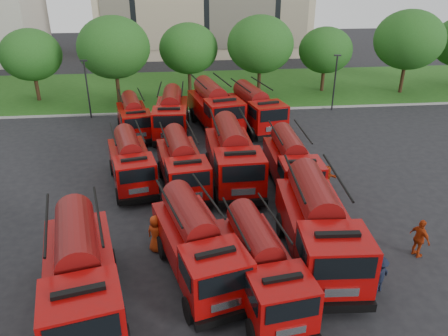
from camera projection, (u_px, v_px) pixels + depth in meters
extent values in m
plane|color=black|center=(223.00, 212.00, 24.23)|extent=(140.00, 140.00, 0.00)
cube|color=#1A4B14|center=(199.00, 88.00, 47.57)|extent=(70.00, 16.00, 0.12)
cube|color=gray|center=(203.00, 111.00, 40.29)|extent=(70.00, 0.30, 0.14)
cylinder|color=#382314|center=(37.00, 89.00, 42.87)|extent=(0.36, 0.36, 2.38)
ellipsoid|color=#1B4714|center=(31.00, 55.00, 41.43)|extent=(5.71, 5.71, 4.86)
cylinder|color=#382314|center=(118.00, 89.00, 42.19)|extent=(0.36, 0.36, 2.80)
ellipsoid|color=#1B4714|center=(114.00, 47.00, 40.50)|extent=(6.72, 6.72, 5.71)
cylinder|color=#382314|center=(190.00, 83.00, 45.18)|extent=(0.36, 0.36, 2.45)
ellipsoid|color=#1B4714|center=(189.00, 48.00, 43.69)|extent=(5.88, 5.88, 5.00)
cylinder|color=#382314|center=(259.00, 83.00, 44.43)|extent=(0.36, 0.36, 2.73)
ellipsoid|color=#1B4714|center=(260.00, 44.00, 42.78)|extent=(6.55, 6.55, 5.57)
cylinder|color=#382314|center=(322.00, 81.00, 46.09)|extent=(0.36, 0.36, 2.27)
ellipsoid|color=#1B4714|center=(326.00, 50.00, 44.71)|extent=(5.46, 5.46, 4.64)
cylinder|color=#382314|center=(402.00, 80.00, 45.37)|extent=(0.36, 0.36, 2.87)
ellipsoid|color=#1B4714|center=(409.00, 40.00, 43.64)|extent=(6.89, 6.89, 5.85)
cylinder|color=black|center=(88.00, 90.00, 37.67)|extent=(0.14, 0.14, 5.00)
cube|color=black|center=(84.00, 61.00, 36.58)|extent=(0.60, 0.25, 0.12)
cylinder|color=black|center=(335.00, 84.00, 39.75)|extent=(0.14, 0.14, 5.00)
cube|color=black|center=(338.00, 55.00, 38.66)|extent=(0.60, 0.25, 0.12)
cube|color=black|center=(84.00, 295.00, 17.15)|extent=(4.06, 7.82, 0.32)
cube|color=#8C0404|center=(83.00, 318.00, 14.45)|extent=(3.07, 2.87, 2.08)
cube|color=black|center=(83.00, 333.00, 13.23)|extent=(2.19, 0.55, 0.91)
cube|color=#8C0404|center=(80.00, 260.00, 17.79)|extent=(3.64, 5.36, 1.39)
cylinder|color=#5D0B0B|center=(76.00, 237.00, 17.30)|extent=(2.56, 4.72, 1.60)
cylinder|color=black|center=(52.00, 274.00, 18.48)|extent=(0.63, 1.23, 1.17)
cylinder|color=black|center=(111.00, 262.00, 19.20)|extent=(0.63, 1.23, 1.17)
cube|color=black|center=(198.00, 262.00, 19.12)|extent=(3.97, 7.24, 0.30)
cube|color=black|center=(226.00, 318.00, 16.19)|extent=(2.44, 0.87, 0.34)
cube|color=#8C0404|center=(216.00, 275.00, 16.65)|extent=(2.89, 2.72, 1.92)
cube|color=black|center=(226.00, 284.00, 15.53)|extent=(2.01, 0.58, 0.84)
cube|color=#8C0404|center=(190.00, 234.00, 19.69)|extent=(3.50, 5.00, 1.28)
cylinder|color=#5D0B0B|center=(189.00, 214.00, 19.25)|extent=(2.49, 4.38, 1.48)
cylinder|color=black|center=(190.00, 310.00, 16.63)|extent=(0.61, 1.14, 1.08)
cylinder|color=black|center=(244.00, 295.00, 17.36)|extent=(0.61, 1.14, 1.08)
cylinder|color=black|center=(163.00, 247.00, 20.29)|extent=(0.61, 1.14, 1.08)
cylinder|color=black|center=(209.00, 237.00, 21.02)|extent=(0.61, 1.14, 1.08)
cube|color=black|center=(260.00, 283.00, 17.97)|extent=(3.01, 6.66, 0.28)
cube|color=#8C0404|center=(281.00, 300.00, 15.60)|extent=(2.51, 2.32, 1.79)
cube|color=black|center=(293.00, 311.00, 14.52)|extent=(1.91, 0.32, 0.78)
cube|color=#8C0404|center=(253.00, 254.00, 18.54)|extent=(2.83, 4.50, 1.19)
cylinder|color=#5D0B0B|center=(254.00, 235.00, 18.12)|extent=(1.91, 4.01, 1.38)
cylinder|color=black|center=(254.00, 332.00, 15.69)|extent=(0.46, 1.04, 1.01)
cylinder|color=black|center=(308.00, 322.00, 16.16)|extent=(0.46, 1.04, 1.01)
cylinder|color=black|center=(226.00, 264.00, 19.22)|extent=(0.46, 1.04, 1.01)
cylinder|color=black|center=(271.00, 257.00, 19.69)|extent=(0.46, 1.04, 1.01)
cube|color=black|center=(316.00, 246.00, 20.12)|extent=(3.00, 7.84, 0.33)
cube|color=black|center=(340.00, 307.00, 16.62)|extent=(2.76, 0.44, 0.39)
cube|color=#8C0404|center=(334.00, 259.00, 17.21)|extent=(2.84, 2.58, 2.15)
cube|color=black|center=(345.00, 269.00, 15.88)|extent=(2.31, 0.20, 0.94)
cube|color=#8C0404|center=(312.00, 215.00, 20.84)|extent=(3.00, 5.22, 1.43)
cylinder|color=#5D0B0B|center=(314.00, 194.00, 20.34)|extent=(1.93, 4.71, 1.65)
cylinder|color=black|center=(301.00, 290.00, 17.54)|extent=(0.46, 1.23, 1.21)
cylinder|color=black|center=(363.00, 289.00, 17.64)|extent=(0.46, 1.23, 1.21)
cylinder|color=black|center=(282.00, 225.00, 21.91)|extent=(0.46, 1.23, 1.21)
cylinder|color=black|center=(331.00, 224.00, 22.01)|extent=(0.46, 1.23, 1.21)
cube|color=black|center=(132.00, 175.00, 27.09)|extent=(3.38, 6.69, 0.27)
cube|color=black|center=(140.00, 200.00, 24.32)|extent=(2.28, 0.70, 0.32)
cube|color=#8C0404|center=(136.00, 175.00, 24.76)|extent=(2.61, 2.43, 1.78)
cube|color=black|center=(137.00, 176.00, 23.71)|extent=(1.89, 0.44, 0.78)
cube|color=#8C0404|center=(129.00, 158.00, 27.64)|extent=(3.06, 4.58, 1.19)
cylinder|color=#5D0B0B|center=(128.00, 143.00, 27.22)|extent=(2.13, 4.04, 1.37)
cylinder|color=black|center=(119.00, 196.00, 24.79)|extent=(0.52, 1.05, 1.01)
cylinder|color=black|center=(156.00, 191.00, 25.38)|extent=(0.52, 1.05, 1.01)
cylinder|color=black|center=(113.00, 167.00, 28.25)|extent=(0.52, 1.05, 1.01)
cylinder|color=black|center=(145.00, 163.00, 28.84)|extent=(0.52, 1.05, 1.01)
cube|color=black|center=(182.00, 178.00, 26.63)|extent=(3.11, 6.92, 0.29)
cube|color=black|center=(192.00, 206.00, 23.69)|extent=(2.40, 0.57, 0.33)
cube|color=#8C0404|center=(188.00, 178.00, 24.17)|extent=(2.61, 2.41, 1.86)
cube|color=black|center=(191.00, 180.00, 23.05)|extent=(1.99, 0.33, 0.81)
cube|color=#8C0404|center=(179.00, 160.00, 27.23)|extent=(2.93, 4.67, 1.24)
cylinder|color=#5D0B0B|center=(179.00, 145.00, 26.79)|extent=(1.98, 4.17, 1.43)
cylinder|color=black|center=(170.00, 201.00, 24.26)|extent=(0.48, 1.09, 1.05)
cylinder|color=black|center=(209.00, 196.00, 24.74)|extent=(0.48, 1.09, 1.05)
cylinder|color=black|center=(161.00, 169.00, 27.94)|extent=(0.48, 1.09, 1.05)
cylinder|color=black|center=(195.00, 166.00, 28.42)|extent=(0.48, 1.09, 1.05)
cube|color=black|center=(233.00, 172.00, 27.23)|extent=(2.72, 7.70, 0.33)
cube|color=black|center=(243.00, 203.00, 23.79)|extent=(2.73, 0.35, 0.38)
cube|color=#8C0404|center=(240.00, 172.00, 24.36)|extent=(2.74, 2.47, 2.13)
cube|color=black|center=(244.00, 174.00, 23.06)|extent=(2.29, 0.12, 0.93)
cube|color=#8C0404|center=(230.00, 151.00, 27.93)|extent=(2.81, 5.09, 1.42)
cylinder|color=#5D0B0B|center=(230.00, 134.00, 27.43)|extent=(1.76, 4.62, 1.64)
cylinder|color=black|center=(218.00, 196.00, 24.59)|extent=(0.42, 1.21, 1.20)
cylinder|color=black|center=(262.00, 193.00, 24.89)|extent=(0.42, 1.21, 1.20)
cylinder|color=black|center=(209.00, 161.00, 28.88)|extent=(0.42, 1.21, 1.20)
cylinder|color=black|center=(247.00, 159.00, 29.18)|extent=(0.42, 1.21, 1.20)
cube|color=black|center=(290.00, 176.00, 26.81)|extent=(2.24, 6.66, 0.28)
cube|color=black|center=(305.00, 205.00, 23.80)|extent=(2.37, 0.26, 0.33)
cube|color=#8C0404|center=(301.00, 177.00, 24.30)|extent=(2.34, 2.11, 1.85)
cube|color=black|center=(307.00, 179.00, 23.17)|extent=(1.99, 0.06, 0.81)
cube|color=#8C0404|center=(287.00, 158.00, 27.42)|extent=(2.36, 4.38, 1.23)
cylinder|color=#5D0B0B|center=(288.00, 143.00, 26.99)|extent=(1.46, 4.00, 1.42)
cylinder|color=black|center=(281.00, 198.00, 24.54)|extent=(0.34, 1.05, 1.04)
cylinder|color=black|center=(319.00, 196.00, 24.73)|extent=(0.34, 1.05, 1.04)
cylinder|color=black|center=(268.00, 167.00, 28.29)|extent=(0.34, 1.05, 1.04)
cylinder|color=black|center=(301.00, 165.00, 28.48)|extent=(0.34, 1.05, 1.04)
cube|color=black|center=(135.00, 127.00, 34.84)|extent=(3.20, 6.50, 0.27)
cube|color=black|center=(140.00, 142.00, 32.14)|extent=(2.22, 0.64, 0.31)
cube|color=#8C0404|center=(137.00, 124.00, 32.57)|extent=(2.51, 2.34, 1.73)
cube|color=black|center=(138.00, 123.00, 31.54)|extent=(1.84, 0.40, 0.76)
cube|color=#8C0404|center=(132.00, 115.00, 35.38)|extent=(2.92, 4.43, 1.16)
cylinder|color=#5D0B0B|center=(131.00, 104.00, 34.98)|extent=(2.03, 3.92, 1.33)
cylinder|color=black|center=(125.00, 140.00, 32.61)|extent=(0.49, 1.02, 0.98)
cylinder|color=black|center=(152.00, 137.00, 33.16)|extent=(0.49, 1.02, 0.98)
cylinder|color=black|center=(120.00, 123.00, 35.99)|extent=(0.49, 1.02, 0.98)
cylinder|color=black|center=(145.00, 121.00, 36.53)|extent=(0.49, 1.02, 0.98)
cube|color=black|center=(172.00, 126.00, 34.92)|extent=(2.64, 7.20, 0.30)
cube|color=black|center=(170.00, 143.00, 31.69)|extent=(2.55, 0.36, 0.36)
cube|color=#8C0404|center=(170.00, 123.00, 32.23)|extent=(2.58, 2.34, 1.98)
cube|color=black|center=(169.00, 122.00, 31.01)|extent=(2.13, 0.14, 0.86)
cube|color=#8C0404|center=(172.00, 112.00, 35.58)|extent=(2.69, 4.77, 1.32)
cylinder|color=#5D0B0B|center=(171.00, 99.00, 35.11)|extent=(1.71, 4.33, 1.52)
cylinder|color=black|center=(155.00, 140.00, 32.51)|extent=(0.40, 1.13, 1.12)
cylinder|color=black|center=(186.00, 139.00, 32.64)|extent=(0.40, 1.13, 1.12)
cylinder|color=black|center=(159.00, 120.00, 36.54)|extent=(0.40, 1.13, 1.12)
cylinder|color=black|center=(187.00, 119.00, 36.67)|extent=(0.40, 1.13, 1.12)
cube|color=black|center=(215.00, 120.00, 36.12)|extent=(4.09, 8.15, 0.33)
cube|color=black|center=(230.00, 137.00, 32.74)|extent=(2.78, 0.84, 0.39)
cube|color=#8C0404|center=(225.00, 115.00, 33.28)|extent=(3.17, 2.95, 2.17)
cube|color=black|center=(230.00, 114.00, 31.99)|extent=(2.30, 0.53, 0.95)
cube|color=#8C0404|center=(211.00, 105.00, 36.79)|extent=(3.71, 5.57, 1.45)
cylinder|color=#5D0B0B|center=(210.00, 91.00, 36.28)|extent=(2.58, 4.92, 1.67)
cylinder|color=black|center=(210.00, 135.00, 33.32)|extent=(0.63, 1.28, 1.23)
cylinder|color=black|center=(241.00, 131.00, 34.02)|extent=(0.63, 1.28, 1.23)
cylinder|color=black|center=(194.00, 115.00, 37.54)|extent=(0.63, 1.28, 1.23)
cylinder|color=black|center=(222.00, 112.00, 38.24)|extent=(0.63, 1.28, 1.23)
cube|color=black|center=(255.00, 121.00, 35.99)|extent=(3.86, 7.61, 0.31)
cube|color=black|center=(273.00, 137.00, 32.85)|extent=(2.59, 0.80, 0.36)
cube|color=#8C0404|center=(268.00, 117.00, 33.35)|extent=(2.96, 2.77, 2.02)
cube|color=black|center=(274.00, 115.00, 32.15)|extent=(2.14, 0.51, 0.88)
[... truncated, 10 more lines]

